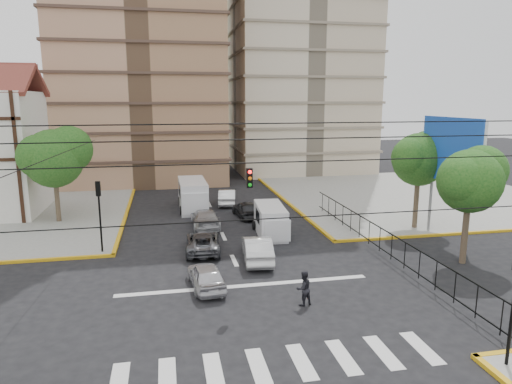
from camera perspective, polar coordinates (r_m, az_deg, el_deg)
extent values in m
plane|color=black|center=(22.73, -0.79, -12.79)|extent=(160.00, 160.00, 0.00)
cube|color=gray|center=(47.77, 18.76, -0.34)|extent=(26.00, 26.00, 0.15)
cube|color=silver|center=(17.55, 3.05, -20.68)|extent=(12.00, 2.40, 0.01)
cube|color=silver|center=(23.81, -1.34, -11.62)|extent=(13.00, 0.40, 0.01)
cylinder|color=slate|center=(31.31, 24.81, -2.89)|extent=(0.20, 0.20, 4.00)
cylinder|color=slate|center=(34.51, 20.94, -1.33)|extent=(0.20, 0.20, 4.00)
cube|color=silver|center=(32.25, 23.33, 4.85)|extent=(0.25, 6.00, 4.00)
cube|color=blue|center=(32.14, 23.04, 4.86)|extent=(0.08, 6.20, 4.20)
cylinder|color=#473828|center=(28.89, 24.70, -4.12)|extent=(0.36, 0.36, 4.20)
sphere|color=#144816|center=(28.33, 25.17, 1.24)|extent=(3.60, 3.60, 3.60)
sphere|color=#144816|center=(29.03, 26.34, 2.44)|extent=(2.88, 2.88, 2.88)
sphere|color=#144816|center=(27.64, 24.36, 1.46)|extent=(2.70, 2.70, 2.70)
cylinder|color=#473828|center=(35.07, 19.40, -0.88)|extent=(0.36, 0.36, 4.48)
sphere|color=#144816|center=(34.59, 19.72, 3.85)|extent=(3.80, 3.80, 3.80)
sphere|color=#144816|center=(35.28, 20.86, 4.84)|extent=(3.04, 3.04, 3.04)
sphere|color=#144816|center=(33.93, 18.90, 4.09)|extent=(2.85, 2.85, 2.85)
cylinder|color=#473828|center=(37.99, -23.62, -0.50)|extent=(0.36, 0.36, 4.20)
sphere|color=#144816|center=(37.55, -23.98, 3.85)|extent=(4.40, 4.40, 4.40)
sphere|color=#144816|center=(37.54, -22.32, 4.99)|extent=(3.52, 3.52, 3.52)
sphere|color=#144816|center=(37.44, -25.42, 4.05)|extent=(3.30, 3.30, 3.30)
cylinder|color=black|center=(18.65, 29.33, -13.61)|extent=(0.12, 0.12, 3.50)
cylinder|color=black|center=(29.42, -18.86, -3.82)|extent=(0.12, 0.12, 3.50)
cube|color=black|center=(28.94, -19.14, 0.39)|extent=(0.28, 0.22, 0.90)
sphere|color=#FF0C0C|center=(28.89, -19.18, 0.98)|extent=(0.17, 0.17, 0.17)
cube|color=black|center=(21.03, -0.84, 1.77)|extent=(0.28, 0.22, 0.90)
cylinder|color=black|center=(12.38, 6.81, -3.06)|extent=(18.00, 0.03, 0.03)
cube|color=silver|center=(32.06, 1.80, -3.54)|extent=(2.17, 4.66, 2.08)
cube|color=silver|center=(30.40, 2.58, -4.65)|extent=(1.80, 1.22, 1.45)
cube|color=black|center=(29.97, 2.74, -3.90)|extent=(1.68, 0.23, 0.82)
cylinder|color=black|center=(30.72, 0.84, -5.62)|extent=(0.25, 0.63, 0.63)
cylinder|color=black|center=(31.11, 3.96, -5.42)|extent=(0.25, 0.63, 0.63)
cylinder|color=black|center=(33.45, -0.21, -4.19)|extent=(0.25, 0.63, 0.63)
cylinder|color=black|center=(33.81, 2.66, -4.03)|extent=(0.25, 0.63, 0.63)
cube|color=silver|center=(39.69, -7.92, -0.38)|extent=(2.28, 5.56, 2.55)
cube|color=silver|center=(37.57, -7.70, -1.30)|extent=(2.12, 1.35, 1.77)
cube|color=black|center=(37.06, -7.68, -0.51)|extent=(2.05, 0.12, 1.00)
cylinder|color=black|center=(38.11, -9.29, -2.28)|extent=(0.25, 0.77, 0.77)
cylinder|color=black|center=(38.24, -6.14, -2.15)|extent=(0.25, 0.77, 0.77)
cylinder|color=black|center=(41.56, -9.48, -1.14)|extent=(0.25, 0.77, 0.77)
cylinder|color=black|center=(41.67, -6.59, -1.02)|extent=(0.25, 0.77, 0.77)
imported|color=silver|center=(23.47, -6.25, -10.34)|extent=(1.90, 3.93, 1.29)
imported|color=silver|center=(27.01, 0.15, -7.09)|extent=(2.04, 4.65, 1.49)
imported|color=#505157|center=(28.83, -6.67, -6.22)|extent=(2.37, 4.59, 1.24)
imported|color=#AEAEB2|center=(34.07, -6.37, -3.31)|extent=(1.97, 4.79, 1.39)
imported|color=#242426|center=(36.82, -1.24, -2.15)|extent=(1.97, 4.09, 1.35)
imported|color=white|center=(41.40, -3.64, -0.61)|extent=(2.12, 4.41, 1.39)
imported|color=black|center=(21.56, 5.96, -11.88)|extent=(0.96, 0.85, 1.64)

